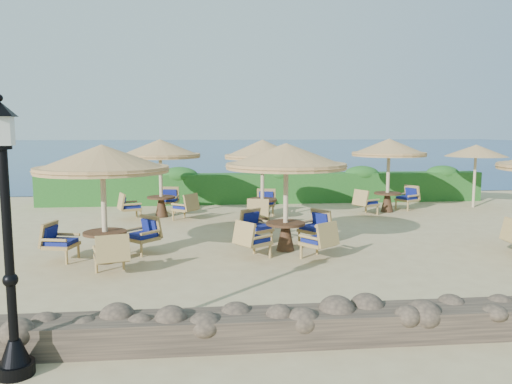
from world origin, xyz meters
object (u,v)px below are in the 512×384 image
object	(u,v)px
extra_parasol	(476,151)
cafe_set_3	(160,162)
cafe_set_4	(262,161)
cafe_set_0	(103,177)
lamp_post	(9,251)
cafe_set_1	(286,176)
cafe_set_5	(389,157)

from	to	relation	value
extra_parasol	cafe_set_3	world-z (taller)	cafe_set_3
cafe_set_3	cafe_set_4	xyz separation A→B (m)	(3.37, -0.95, 0.05)
extra_parasol	cafe_set_4	xyz separation A→B (m)	(-8.40, -1.91, -0.22)
cafe_set_0	cafe_set_3	world-z (taller)	same
lamp_post	cafe_set_3	world-z (taller)	lamp_post
cafe_set_1	cafe_set_0	bearing A→B (deg)	-170.89
lamp_post	cafe_set_5	xyz separation A→B (m)	(8.90, 11.27, 0.43)
cafe_set_3	cafe_set_5	size ratio (longest dim) A/B	1.00
cafe_set_3	cafe_set_5	distance (m)	8.07
lamp_post	cafe_set_3	bearing A→B (deg)	85.70
cafe_set_3	cafe_set_4	distance (m)	3.50
cafe_set_0	cafe_set_4	size ratio (longest dim) A/B	1.02
extra_parasol	cafe_set_4	distance (m)	8.62
lamp_post	cafe_set_5	bearing A→B (deg)	51.71
extra_parasol	cafe_set_1	bearing A→B (deg)	-143.71
cafe_set_3	cafe_set_4	world-z (taller)	same
lamp_post	cafe_set_0	bearing A→B (deg)	89.15
cafe_set_4	cafe_set_5	world-z (taller)	same
lamp_post	extra_parasol	size ratio (longest dim) A/B	1.38
cafe_set_4	cafe_set_5	distance (m)	4.84
cafe_set_4	extra_parasol	bearing A→B (deg)	12.79
lamp_post	extra_parasol	bearing A→B (deg)	43.60
cafe_set_1	extra_parasol	bearing A→B (deg)	36.29
cafe_set_0	extra_parasol	bearing A→B (deg)	28.43
cafe_set_5	cafe_set_4	bearing A→B (deg)	-165.93
cafe_set_0	cafe_set_4	bearing A→B (deg)	49.77
extra_parasol	cafe_set_0	world-z (taller)	cafe_set_0
extra_parasol	cafe_set_0	size ratio (longest dim) A/B	0.81
cafe_set_1	lamp_post	bearing A→B (deg)	-126.02
cafe_set_5	lamp_post	bearing A→B (deg)	-128.29
extra_parasol	cafe_set_1	xyz separation A→B (m)	(-8.31, -6.10, -0.30)
cafe_set_1	cafe_set_5	bearing A→B (deg)	49.38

